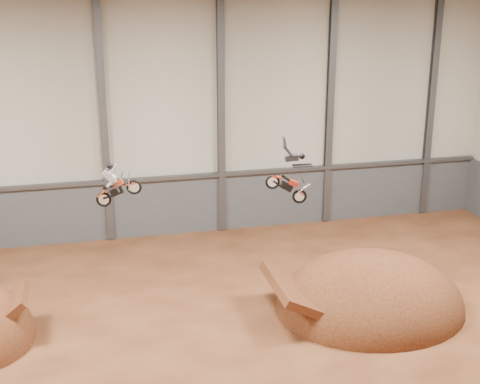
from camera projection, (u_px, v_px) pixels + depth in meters
name	position (u px, v px, depth m)	size (l,w,h in m)	color
floor	(217.00, 369.00, 26.29)	(40.00, 40.00, 0.00)	#4E2614
back_wall	(163.00, 119.00, 38.01)	(40.00, 0.10, 14.00)	beige
ceiling	(212.00, 0.00, 21.97)	(40.00, 40.00, 0.00)	black
lower_band_back	(166.00, 206.00, 39.54)	(39.80, 0.18, 3.50)	#4C4E52
steel_rail	(166.00, 178.00, 38.84)	(39.80, 0.35, 0.20)	#47494F
steel_column_2	(104.00, 122.00, 37.09)	(0.40, 0.36, 13.90)	#47494F
steel_column_3	(221.00, 117.00, 38.56)	(0.40, 0.36, 13.90)	#47494F
steel_column_4	(330.00, 112.00, 40.03)	(0.40, 0.36, 13.90)	#47494F
steel_column_5	(431.00, 107.00, 41.50)	(0.40, 0.36, 13.90)	#47494F
landing_ramp	(369.00, 308.00, 31.12)	(8.86, 7.83, 5.11)	#3F1E0F
fmx_rider_a	(121.00, 179.00, 26.49)	(1.92, 0.73, 1.73)	#C4401D
fmx_rider_b	(283.00, 170.00, 26.30)	(2.44, 0.70, 2.09)	red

